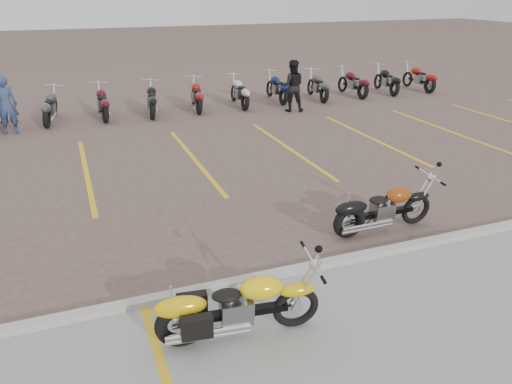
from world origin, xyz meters
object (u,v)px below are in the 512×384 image
at_px(flame_cruiser, 380,210).
at_px(person_a, 6,105).
at_px(person_b, 292,86).
at_px(yellow_cruiser, 235,308).

xyz_separation_m(flame_cruiser, person_a, (-6.76, 9.66, 0.46)).
distance_m(flame_cruiser, person_a, 11.80).
relative_size(flame_cruiser, person_b, 1.13).
distance_m(flame_cruiser, person_b, 9.61).
distance_m(yellow_cruiser, person_a, 12.02).
distance_m(yellow_cruiser, flame_cruiser, 3.92).
relative_size(yellow_cruiser, person_a, 1.20).
xyz_separation_m(yellow_cruiser, person_a, (-3.32, 11.55, 0.45)).
height_order(yellow_cruiser, flame_cruiser, yellow_cruiser).
bearing_deg(person_a, person_b, 178.29).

